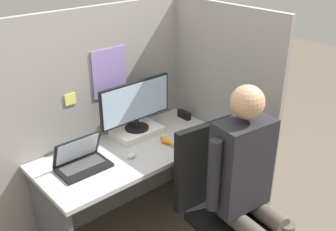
{
  "coord_description": "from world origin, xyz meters",
  "views": [
    {
      "loc": [
        -1.36,
        -1.61,
        2.08
      ],
      "look_at": [
        0.19,
        0.15,
        0.96
      ],
      "focal_mm": 42.0,
      "sensor_mm": 36.0,
      "label": 1
    }
  ],
  "objects": [
    {
      "name": "cubicle_panel_right",
      "position": [
        0.7,
        0.24,
        0.82
      ],
      "size": [
        0.04,
        1.23,
        1.63
      ],
      "color": "gray",
      "rests_on": "ground"
    },
    {
      "name": "monitor",
      "position": [
        0.15,
        0.46,
        0.96
      ],
      "size": [
        0.58,
        0.18,
        0.36
      ],
      "color": "black",
      "rests_on": "paper_box"
    },
    {
      "name": "person",
      "position": [
        0.23,
        -0.49,
        0.77
      ],
      "size": [
        0.48,
        0.44,
        1.34
      ],
      "color": "brown",
      "rests_on": "ground"
    },
    {
      "name": "carrot_toy",
      "position": [
        0.22,
        0.17,
        0.74
      ],
      "size": [
        0.05,
        0.15,
        0.05
      ],
      "color": "orange",
      "rests_on": "desk"
    },
    {
      "name": "cubicle_panel_back",
      "position": [
        0.0,
        0.64,
        0.82
      ],
      "size": [
        1.84,
        0.05,
        1.63
      ],
      "color": "gray",
      "rests_on": "ground"
    },
    {
      "name": "desk",
      "position": [
        0.0,
        0.31,
        0.53
      ],
      "size": [
        1.34,
        0.61,
        0.71
      ],
      "color": "#B7B7B2",
      "rests_on": "ground"
    },
    {
      "name": "stapler",
      "position": [
        0.6,
        0.43,
        0.74
      ],
      "size": [
        0.04,
        0.12,
        0.06
      ],
      "color": "black",
      "rests_on": "desk"
    },
    {
      "name": "office_chair",
      "position": [
        0.21,
        -0.34,
        0.52
      ],
      "size": [
        0.54,
        0.59,
        1.02
      ],
      "color": "black",
      "rests_on": "ground"
    },
    {
      "name": "paper_box",
      "position": [
        0.15,
        0.45,
        0.74
      ],
      "size": [
        0.35,
        0.23,
        0.05
      ],
      "color": "white",
      "rests_on": "desk"
    },
    {
      "name": "mouse",
      "position": [
        -0.08,
        0.22,
        0.73
      ],
      "size": [
        0.06,
        0.04,
        0.03
      ],
      "color": "silver",
      "rests_on": "desk"
    },
    {
      "name": "laptop",
      "position": [
        -0.38,
        0.33,
        0.75
      ],
      "size": [
        0.32,
        0.21,
        0.21
      ],
      "color": "black",
      "rests_on": "desk"
    }
  ]
}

